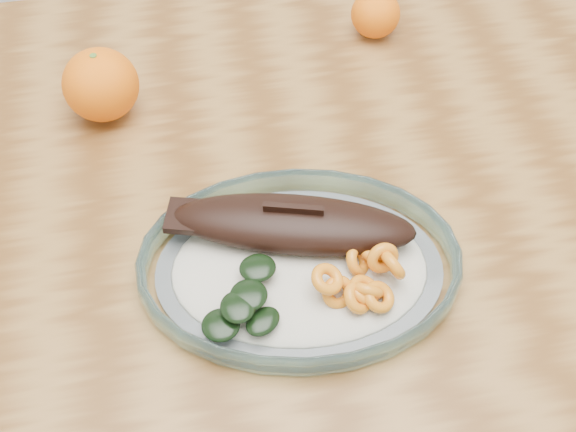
{
  "coord_description": "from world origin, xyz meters",
  "views": [
    {
      "loc": [
        -0.1,
        -0.53,
        1.36
      ],
      "look_at": [
        -0.01,
        -0.07,
        0.77
      ],
      "focal_mm": 45.0,
      "sensor_mm": 36.0,
      "label": 1
    }
  ],
  "objects": [
    {
      "name": "orange_left",
      "position": [
        -0.19,
        0.14,
        0.79
      ],
      "size": [
        0.09,
        0.09,
        0.09
      ],
      "primitive_type": "sphere",
      "color": "#FC4605",
      "rests_on": "dining_table"
    },
    {
      "name": "dining_table",
      "position": [
        0.0,
        0.0,
        0.65
      ],
      "size": [
        1.2,
        0.8,
        0.75
      ],
      "color": "brown",
      "rests_on": "ground"
    },
    {
      "name": "plated_meal",
      "position": [
        -0.01,
        -0.13,
        0.77
      ],
      "size": [
        0.65,
        0.65,
        0.08
      ],
      "rotation": [
        0.0,
        0.0,
        -0.15
      ],
      "color": "white",
      "rests_on": "dining_table"
    },
    {
      "name": "orange_right",
      "position": [
        0.17,
        0.23,
        0.78
      ],
      "size": [
        0.06,
        0.06,
        0.06
      ],
      "primitive_type": "sphere",
      "color": "#FC4605",
      "rests_on": "dining_table"
    }
  ]
}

